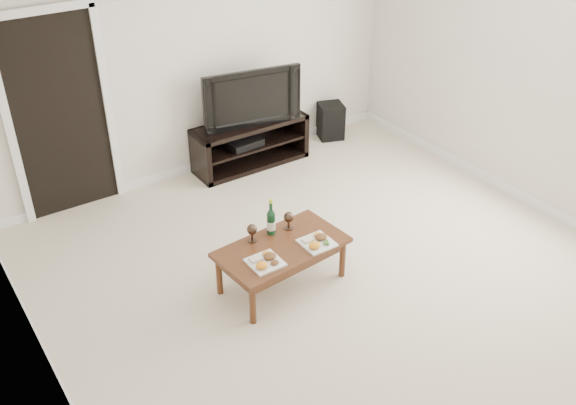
% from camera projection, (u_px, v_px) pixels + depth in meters
% --- Properties ---
extents(floor, '(5.50, 5.50, 0.00)m').
position_uv_depth(floor, '(351.00, 288.00, 5.70)').
color(floor, beige).
rests_on(floor, ground).
extents(back_wall, '(5.00, 0.04, 2.60)m').
position_uv_depth(back_wall, '(196.00, 61.00, 6.97)').
color(back_wall, silver).
rests_on(back_wall, ground).
extents(doorway, '(0.90, 0.02, 2.05)m').
position_uv_depth(doorway, '(60.00, 118.00, 6.35)').
color(doorway, black).
rests_on(doorway, ground).
extents(media_console, '(1.38, 0.45, 0.55)m').
position_uv_depth(media_console, '(250.00, 144.00, 7.55)').
color(media_console, black).
rests_on(media_console, ground).
extents(television, '(1.16, 0.35, 0.66)m').
position_uv_depth(television, '(249.00, 95.00, 7.23)').
color(television, black).
rests_on(television, media_console).
extents(av_receiver, '(0.42, 0.33, 0.08)m').
position_uv_depth(av_receiver, '(243.00, 142.00, 7.47)').
color(av_receiver, black).
rests_on(av_receiver, media_console).
extents(subwoofer, '(0.39, 0.39, 0.45)m').
position_uv_depth(subwoofer, '(331.00, 121.00, 8.21)').
color(subwoofer, black).
rests_on(subwoofer, ground).
extents(coffee_table, '(1.17, 0.70, 0.42)m').
position_uv_depth(coffee_table, '(282.00, 265.00, 5.65)').
color(coffee_table, '#522B16').
rests_on(coffee_table, ground).
extents(plate_left, '(0.27, 0.27, 0.07)m').
position_uv_depth(plate_left, '(265.00, 260.00, 5.30)').
color(plate_left, white).
rests_on(plate_left, coffee_table).
extents(plate_right, '(0.27, 0.27, 0.07)m').
position_uv_depth(plate_right, '(317.00, 241.00, 5.54)').
color(plate_right, white).
rests_on(plate_right, coffee_table).
extents(wine_bottle, '(0.07, 0.07, 0.35)m').
position_uv_depth(wine_bottle, '(271.00, 217.00, 5.61)').
color(wine_bottle, '#0E351A').
rests_on(wine_bottle, coffee_table).
extents(goblet_left, '(0.09, 0.09, 0.17)m').
position_uv_depth(goblet_left, '(252.00, 233.00, 5.55)').
color(goblet_left, '#3A2A1F').
rests_on(goblet_left, coffee_table).
extents(goblet_right, '(0.09, 0.09, 0.17)m').
position_uv_depth(goblet_right, '(289.00, 220.00, 5.72)').
color(goblet_right, '#3A2A1F').
rests_on(goblet_right, coffee_table).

